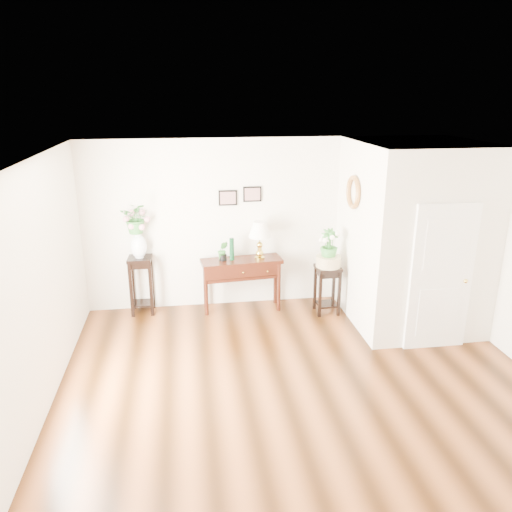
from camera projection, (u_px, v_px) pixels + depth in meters
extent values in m
cube|color=brown|center=(303.00, 388.00, 6.16)|extent=(6.00, 5.50, 0.02)
cube|color=white|center=(311.00, 160.00, 5.28)|extent=(6.00, 5.50, 0.02)
cube|color=white|center=(267.00, 223.00, 8.30)|extent=(6.00, 0.02, 2.80)
cube|color=white|center=(411.00, 441.00, 3.14)|extent=(6.00, 0.02, 2.80)
cube|color=white|center=(32.00, 298.00, 5.31)|extent=(0.02, 5.50, 2.80)
cube|color=white|center=(412.00, 234.00, 7.68)|extent=(1.80, 1.95, 2.80)
cube|color=white|center=(441.00, 278.00, 6.85)|extent=(0.90, 0.05, 2.10)
cube|color=black|center=(228.00, 198.00, 8.06)|extent=(0.30, 0.02, 0.25)
cube|color=black|center=(252.00, 194.00, 8.09)|extent=(0.30, 0.02, 0.25)
torus|color=#B3763A|center=(353.00, 192.00, 7.46)|extent=(0.07, 0.51, 0.51)
cube|color=#3A1407|center=(242.00, 284.00, 8.28)|extent=(1.35, 0.57, 0.88)
cube|color=gold|center=(260.00, 238.00, 8.07)|extent=(0.46, 0.46, 0.63)
cylinder|color=#0B331A|center=(232.00, 250.00, 8.07)|extent=(0.10, 0.10, 0.37)
imported|color=#337D30|center=(223.00, 251.00, 8.05)|extent=(0.18, 0.15, 0.31)
cube|color=black|center=(142.00, 285.00, 8.14)|extent=(0.39, 0.39, 0.96)
imported|color=#337D30|center=(136.00, 218.00, 7.78)|extent=(0.54, 0.49, 0.50)
cube|color=black|center=(327.00, 289.00, 8.16)|extent=(0.40, 0.40, 0.80)
cylinder|color=beige|center=(328.00, 262.00, 8.01)|extent=(0.48, 0.48, 0.18)
imported|color=#337D30|center=(329.00, 245.00, 7.92)|extent=(0.30, 0.30, 0.50)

